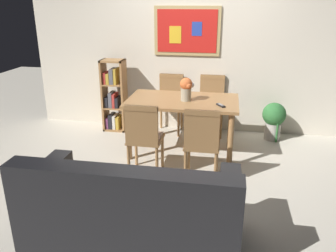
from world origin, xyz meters
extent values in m
plane|color=beige|center=(0.00, 0.00, 0.00)|extent=(12.00, 12.00, 0.00)
cube|color=beige|center=(0.00, 1.42, 1.30)|extent=(5.20, 0.10, 2.60)
cube|color=tan|center=(-0.12, 1.36, 1.56)|extent=(1.00, 0.02, 0.73)
cube|color=red|center=(-0.12, 1.34, 1.56)|extent=(0.90, 0.01, 0.63)
cube|color=gold|center=(-0.30, 1.34, 1.51)|extent=(0.18, 0.00, 0.25)
cube|color=#263FA5|center=(0.03, 1.34, 1.60)|extent=(0.15, 0.00, 0.20)
cube|color=#9E7042|center=(-0.05, 0.42, 0.73)|extent=(1.47, 0.90, 0.04)
cylinder|color=#9E7042|center=(-0.71, 0.05, 0.36)|extent=(0.07, 0.07, 0.71)
cylinder|color=#9E7042|center=(0.61, 0.05, 0.36)|extent=(0.07, 0.07, 0.71)
cylinder|color=#9E7042|center=(-0.71, 0.79, 0.36)|extent=(0.07, 0.07, 0.71)
cylinder|color=#9E7042|center=(0.61, 0.79, 0.36)|extent=(0.07, 0.07, 0.71)
cube|color=#9E7042|center=(-0.40, -0.27, 0.44)|extent=(0.40, 0.40, 0.03)
cube|color=#997A66|center=(-0.40, -0.27, 0.47)|extent=(0.36, 0.36, 0.03)
cylinder|color=#9E7042|center=(-0.57, -0.44, 0.21)|extent=(0.04, 0.04, 0.42)
cylinder|color=#9E7042|center=(-0.23, -0.44, 0.21)|extent=(0.04, 0.04, 0.42)
cylinder|color=#9E7042|center=(-0.57, -0.10, 0.21)|extent=(0.04, 0.04, 0.42)
cylinder|color=#9E7042|center=(-0.23, -0.10, 0.21)|extent=(0.04, 0.04, 0.42)
cube|color=#9E7042|center=(-0.40, -0.45, 0.68)|extent=(0.38, 0.04, 0.46)
cube|color=#9E7042|center=(-0.40, -0.45, 0.88)|extent=(0.38, 0.05, 0.06)
cube|color=#9E7042|center=(0.30, 1.16, 0.44)|extent=(0.40, 0.40, 0.03)
cube|color=#997A66|center=(0.30, 1.16, 0.47)|extent=(0.36, 0.36, 0.03)
cylinder|color=#9E7042|center=(0.47, 1.33, 0.21)|extent=(0.04, 0.04, 0.42)
cylinder|color=#9E7042|center=(0.13, 1.33, 0.21)|extent=(0.04, 0.04, 0.42)
cylinder|color=#9E7042|center=(0.47, 0.99, 0.21)|extent=(0.04, 0.04, 0.42)
cylinder|color=#9E7042|center=(0.13, 0.99, 0.21)|extent=(0.04, 0.04, 0.42)
cube|color=#9E7042|center=(0.30, 1.34, 0.68)|extent=(0.38, 0.04, 0.46)
cube|color=#9E7042|center=(0.30, 1.34, 0.88)|extent=(0.38, 0.05, 0.06)
cube|color=#9E7042|center=(0.28, -0.32, 0.44)|extent=(0.40, 0.40, 0.03)
cube|color=#997A66|center=(0.28, -0.32, 0.47)|extent=(0.36, 0.36, 0.03)
cylinder|color=#9E7042|center=(0.11, -0.49, 0.21)|extent=(0.04, 0.04, 0.42)
cylinder|color=#9E7042|center=(0.45, -0.49, 0.21)|extent=(0.04, 0.04, 0.42)
cylinder|color=#9E7042|center=(0.11, -0.15, 0.21)|extent=(0.04, 0.04, 0.42)
cylinder|color=#9E7042|center=(0.45, -0.15, 0.21)|extent=(0.04, 0.04, 0.42)
cube|color=#9E7042|center=(0.28, -0.50, 0.68)|extent=(0.38, 0.04, 0.46)
cube|color=#9E7042|center=(0.28, -0.50, 0.88)|extent=(0.38, 0.05, 0.06)
cube|color=#9E7042|center=(-0.35, 1.13, 0.44)|extent=(0.40, 0.40, 0.03)
cube|color=#997A66|center=(-0.35, 1.13, 0.47)|extent=(0.36, 0.36, 0.03)
cylinder|color=#9E7042|center=(-0.18, 1.30, 0.21)|extent=(0.04, 0.04, 0.42)
cylinder|color=#9E7042|center=(-0.52, 1.30, 0.21)|extent=(0.04, 0.04, 0.42)
cylinder|color=#9E7042|center=(-0.18, 0.96, 0.21)|extent=(0.04, 0.04, 0.42)
cylinder|color=#9E7042|center=(-0.52, 0.96, 0.21)|extent=(0.04, 0.04, 0.42)
cube|color=#9E7042|center=(-0.35, 1.31, 0.68)|extent=(0.38, 0.04, 0.46)
cube|color=#9E7042|center=(-0.35, 1.31, 0.88)|extent=(0.38, 0.05, 0.06)
cube|color=black|center=(-0.21, -1.51, 0.20)|extent=(1.80, 0.84, 0.40)
cube|color=black|center=(-0.21, -1.83, 0.62)|extent=(1.80, 0.20, 0.44)
cube|color=black|center=(-1.02, -1.51, 0.51)|extent=(0.18, 0.80, 0.22)
cube|color=black|center=(0.60, -1.51, 0.51)|extent=(0.18, 0.80, 0.22)
cube|color=#B78C33|center=(-0.66, -1.69, 0.56)|extent=(0.32, 0.16, 0.33)
cube|color=#8C6B4C|center=(-0.21, -1.69, 0.56)|extent=(0.32, 0.16, 0.33)
cube|color=#9E7042|center=(-1.40, 1.10, 0.57)|extent=(0.03, 0.28, 1.14)
cube|color=#9E7042|center=(-1.07, 1.10, 0.57)|extent=(0.03, 0.28, 1.14)
cube|color=#9E7042|center=(-1.24, 1.10, 0.01)|extent=(0.36, 0.28, 0.03)
cube|color=#9E7042|center=(-1.24, 1.10, 1.13)|extent=(0.36, 0.28, 0.03)
cube|color=#9E7042|center=(-1.24, 1.10, 0.38)|extent=(0.30, 0.28, 0.02)
cube|color=#9E7042|center=(-1.24, 1.10, 0.76)|extent=(0.30, 0.28, 0.02)
cube|color=#7F3F72|center=(-1.35, 1.10, 0.12)|extent=(0.04, 0.22, 0.18)
cube|color=black|center=(-1.30, 1.10, 0.15)|extent=(0.06, 0.22, 0.23)
cube|color=beige|center=(-1.24, 1.10, 0.14)|extent=(0.05, 0.22, 0.22)
cube|color=gold|center=(-1.18, 1.10, 0.13)|extent=(0.05, 0.22, 0.20)
cube|color=black|center=(-1.35, 1.10, 0.47)|extent=(0.06, 0.22, 0.16)
cube|color=#595960|center=(-1.28, 1.10, 0.51)|extent=(0.06, 0.22, 0.24)
cube|color=#B2332D|center=(-1.23, 1.10, 0.50)|extent=(0.04, 0.22, 0.22)
cube|color=black|center=(-1.18, 1.10, 0.47)|extent=(0.05, 0.22, 0.16)
cube|color=#B2332D|center=(-1.35, 1.10, 0.86)|extent=(0.04, 0.22, 0.18)
cube|color=gold|center=(-1.30, 1.10, 0.85)|extent=(0.05, 0.22, 0.16)
cube|color=#595960|center=(-1.24, 1.10, 0.89)|extent=(0.06, 0.22, 0.23)
cube|color=gold|center=(-1.18, 1.10, 0.89)|extent=(0.04, 0.22, 0.24)
cylinder|color=#B2ADA3|center=(1.24, 1.11, 0.13)|extent=(0.23, 0.23, 0.26)
cylinder|color=#332319|center=(1.24, 1.11, 0.25)|extent=(0.21, 0.21, 0.02)
sphere|color=#2D6B33|center=(1.24, 1.11, 0.40)|extent=(0.35, 0.35, 0.35)
cylinder|color=#2D6B33|center=(1.29, 0.98, 0.15)|extent=(0.03, 0.03, 0.29)
cylinder|color=#2D6B33|center=(1.36, 1.18, 0.19)|extent=(0.03, 0.03, 0.22)
cylinder|color=tan|center=(0.00, 0.38, 0.84)|extent=(0.14, 0.14, 0.17)
sphere|color=#D86633|center=(0.00, 0.38, 0.98)|extent=(0.16, 0.16, 0.16)
sphere|color=pink|center=(-0.03, 0.43, 0.97)|extent=(0.07, 0.07, 0.07)
sphere|color=#D86633|center=(0.04, 0.32, 0.96)|extent=(0.07, 0.07, 0.07)
sphere|color=silver|center=(0.07, 0.40, 0.96)|extent=(0.07, 0.07, 0.07)
cube|color=black|center=(0.46, 0.20, 0.76)|extent=(0.12, 0.15, 0.02)
cube|color=gray|center=(0.46, 0.20, 0.78)|extent=(0.08, 0.10, 0.00)
camera|label=1|loc=(0.52, -3.96, 2.00)|focal=36.69mm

